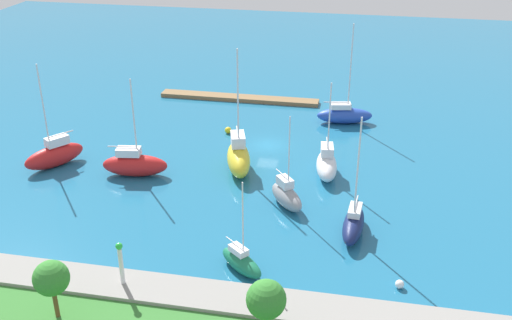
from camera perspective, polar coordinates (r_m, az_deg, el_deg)
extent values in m
plane|color=#1E668C|center=(74.19, 1.13, 1.42)|extent=(160.00, 160.00, 0.00)
cube|color=olive|center=(89.50, -1.63, 5.95)|extent=(23.79, 2.26, 0.58)
cube|color=gray|center=(47.69, -5.68, -13.10)|extent=(73.81, 3.64, 1.35)
cylinder|color=silver|center=(48.18, -12.77, -9.87)|extent=(0.36, 0.36, 3.20)
sphere|color=green|center=(47.15, -12.98, -8.04)|extent=(0.56, 0.56, 0.56)
cylinder|color=brown|center=(46.88, -18.64, -12.73)|extent=(0.34, 0.34, 2.65)
sphere|color=#337F2D|center=(45.64, -19.01, -10.64)|extent=(2.62, 2.62, 2.62)
sphere|color=#337F2D|center=(41.35, 0.98, -13.19)|extent=(2.78, 2.78, 2.78)
ellipsoid|color=red|center=(72.17, -18.73, 0.35)|extent=(5.77, 7.06, 2.50)
cube|color=silver|center=(71.69, -18.52, 1.76)|extent=(2.49, 2.83, 1.02)
cylinder|color=silver|center=(69.78, -19.69, 4.81)|extent=(0.17, 0.17, 9.74)
cylinder|color=silver|center=(71.67, -18.18, 2.38)|extent=(1.84, 2.59, 0.14)
ellipsoid|color=#2347B2|center=(81.52, 8.47, 4.23)|extent=(7.77, 3.84, 2.10)
cube|color=silver|center=(80.94, 8.12, 5.16)|extent=(2.91, 1.97, 0.72)
cylinder|color=silver|center=(79.39, 9.05, 8.76)|extent=(0.18, 0.18, 11.40)
cylinder|color=silver|center=(80.68, 7.66, 5.51)|extent=(3.27, 0.75, 0.14)
ellipsoid|color=#141E4C|center=(56.40, 9.30, -6.17)|extent=(2.36, 6.66, 2.03)
cube|color=silver|center=(56.17, 9.46, -4.75)|extent=(1.30, 2.43, 0.61)
cylinder|color=silver|center=(53.24, 9.71, -0.89)|extent=(0.16, 0.16, 9.89)
cylinder|color=silver|center=(56.43, 9.56, -4.07)|extent=(0.34, 2.82, 0.13)
ellipsoid|color=white|center=(66.65, 6.77, -0.56)|extent=(3.05, 6.69, 2.40)
cube|color=silver|center=(66.38, 6.82, 0.97)|extent=(1.63, 2.48, 1.04)
cylinder|color=silver|center=(64.14, 7.03, 3.71)|extent=(0.15, 0.15, 8.55)
cylinder|color=silver|center=(66.64, 6.83, 1.70)|extent=(0.48, 2.83, 0.12)
ellipsoid|color=yellow|center=(67.08, -1.68, 0.10)|extent=(4.59, 7.97, 3.02)
cube|color=silver|center=(66.74, -1.74, 1.98)|extent=(2.24, 3.04, 1.26)
cylinder|color=silver|center=(63.97, -1.74, 5.73)|extent=(0.18, 0.18, 11.27)
cylinder|color=silver|center=(66.91, -1.78, 2.77)|extent=(1.00, 2.92, 0.15)
ellipsoid|color=gray|center=(60.26, 2.95, -3.56)|extent=(4.67, 5.36, 2.12)
cube|color=silver|center=(59.87, 2.79, -2.12)|extent=(2.03, 2.19, 0.91)
cylinder|color=silver|center=(57.80, 3.19, 0.61)|extent=(0.13, 0.13, 7.76)
cylinder|color=silver|center=(60.06, 2.53, -1.36)|extent=(1.65, 2.14, 0.10)
ellipsoid|color=#19724C|center=(51.08, -1.39, -9.81)|extent=(4.81, 4.38, 1.61)
cube|color=silver|center=(50.72, -1.68, -8.60)|extent=(1.97, 1.86, 0.57)
cylinder|color=silver|center=(48.55, -1.27, -5.80)|extent=(0.12, 0.12, 6.99)
cylinder|color=silver|center=(50.84, -2.07, -7.93)|extent=(1.89, 1.60, 0.10)
ellipsoid|color=red|center=(67.58, -11.50, -0.50)|extent=(7.54, 3.46, 2.47)
cube|color=silver|center=(67.02, -12.11, 0.79)|extent=(2.80, 1.82, 0.87)
cylinder|color=silver|center=(65.26, -11.62, 3.94)|extent=(0.17, 0.17, 8.80)
cylinder|color=silver|center=(66.95, -12.70, 1.26)|extent=(3.19, 0.61, 0.14)
sphere|color=yellow|center=(77.60, -2.69, 2.87)|extent=(0.86, 0.86, 0.86)
sphere|color=white|center=(50.80, 13.58, -11.48)|extent=(0.73, 0.73, 0.73)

